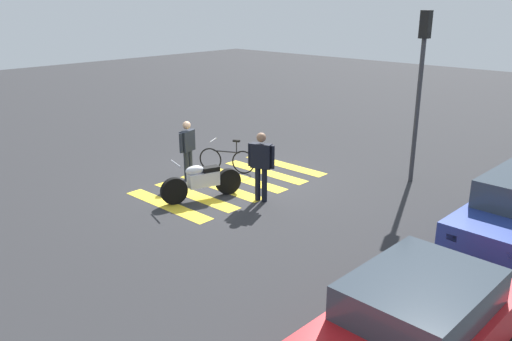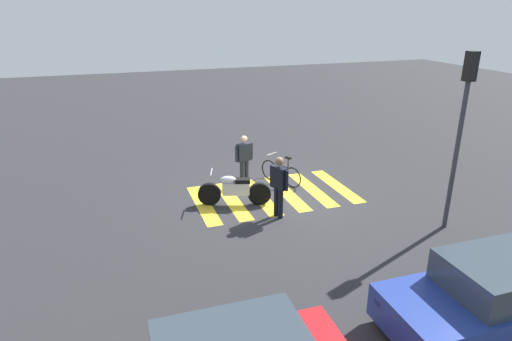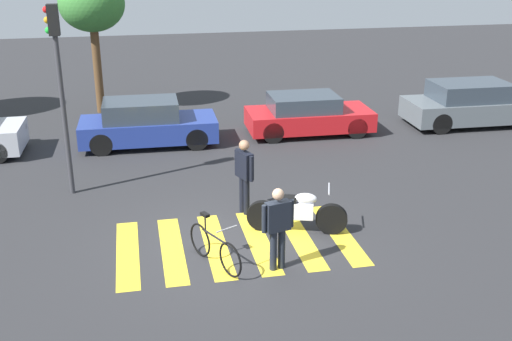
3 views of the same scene
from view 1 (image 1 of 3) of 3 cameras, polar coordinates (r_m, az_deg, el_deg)
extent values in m
plane|color=#2B2B2D|center=(14.41, -2.60, -1.39)|extent=(60.00, 60.00, 0.00)
cylinder|color=black|center=(12.98, -9.00, -2.25)|extent=(0.69, 0.35, 0.68)
cylinder|color=black|center=(13.51, -3.07, -1.21)|extent=(0.69, 0.35, 0.68)
cube|color=silver|center=(13.19, -5.80, -0.95)|extent=(0.85, 0.52, 0.36)
ellipsoid|color=silver|center=(13.02, -6.77, 0.01)|extent=(0.53, 0.38, 0.24)
cube|color=black|center=(13.18, -5.04, 0.17)|extent=(0.49, 0.37, 0.12)
cylinder|color=#A5A5AD|center=(12.78, -8.82, 0.75)|extent=(0.23, 0.60, 0.04)
torus|color=black|center=(15.42, -5.03, 1.24)|extent=(0.35, 0.64, 0.69)
torus|color=black|center=(15.08, -1.40, 0.92)|extent=(0.35, 0.64, 0.69)
cylinder|color=black|center=(15.16, -3.25, 2.09)|extent=(0.39, 0.73, 0.04)
cylinder|color=black|center=(15.02, -2.16, 2.62)|extent=(0.04, 0.04, 0.34)
cube|color=black|center=(14.97, -2.17, 3.29)|extent=(0.18, 0.22, 0.06)
cylinder|color=#99999E|center=(15.22, -4.73, 3.37)|extent=(0.42, 0.23, 0.03)
cylinder|color=#1E232D|center=(14.68, -7.66, 0.53)|extent=(0.14, 0.14, 0.82)
cylinder|color=#1E232D|center=(14.82, -7.25, 0.71)|extent=(0.14, 0.14, 0.82)
cube|color=#1E232D|center=(14.55, -7.57, 3.26)|extent=(0.51, 0.31, 0.58)
sphere|color=tan|center=(14.44, -7.64, 4.95)|extent=(0.22, 0.22, 0.22)
cylinder|color=#1E232D|center=(14.33, -8.25, 2.99)|extent=(0.09, 0.09, 0.55)
cylinder|color=#1E232D|center=(14.78, -6.91, 3.52)|extent=(0.09, 0.09, 0.55)
cylinder|color=black|center=(13.03, 0.20, -1.49)|extent=(0.14, 0.14, 0.87)
cylinder|color=black|center=(12.96, 0.93, -1.59)|extent=(0.14, 0.14, 0.87)
cube|color=black|center=(12.76, 0.57, 1.62)|extent=(0.37, 0.55, 0.62)
sphere|color=#8C664C|center=(12.64, 0.58, 3.66)|extent=(0.24, 0.24, 0.24)
cylinder|color=black|center=(12.87, -0.69, 1.77)|extent=(0.09, 0.09, 0.59)
cylinder|color=black|center=(12.66, 1.86, 1.47)|extent=(0.09, 0.09, 0.59)
cube|color=yellow|center=(15.97, 3.17, 0.60)|extent=(0.45, 2.93, 0.01)
cube|color=yellow|center=(15.32, 1.01, -0.15)|extent=(0.45, 2.93, 0.01)
cube|color=yellow|center=(14.70, -1.35, -0.95)|extent=(0.45, 2.93, 0.01)
cube|color=yellow|center=(14.11, -3.91, -1.82)|extent=(0.45, 2.93, 0.01)
cube|color=yellow|center=(13.56, -6.68, -2.77)|extent=(0.45, 2.93, 0.01)
cube|color=yellow|center=(13.04, -9.69, -3.78)|extent=(0.45, 2.93, 0.01)
cylinder|color=black|center=(11.16, 21.02, -6.84)|extent=(0.67, 0.24, 0.67)
cylinder|color=black|center=(13.61, 25.85, -2.97)|extent=(0.67, 0.24, 0.67)
cube|color=#F2EDCC|center=(10.46, 20.77, -6.87)|extent=(0.08, 0.20, 0.12)
cylinder|color=black|center=(8.64, 25.69, -15.17)|extent=(0.66, 0.24, 0.66)
cylinder|color=black|center=(9.12, 16.22, -12.14)|extent=(0.66, 0.24, 0.66)
cube|color=red|center=(7.71, 16.57, -16.94)|extent=(4.02, 1.89, 0.60)
cube|color=#333D47|center=(7.57, 17.69, -12.82)|extent=(2.19, 1.63, 0.50)
cylinder|color=#38383D|center=(14.71, 17.28, 6.09)|extent=(0.12, 0.12, 3.89)
cube|color=black|center=(14.44, 18.16, 15.02)|extent=(0.24, 0.24, 0.70)
sphere|color=red|center=(14.55, 18.48, 15.92)|extent=(0.16, 0.16, 0.16)
sphere|color=orange|center=(14.56, 18.39, 15.02)|extent=(0.16, 0.16, 0.16)
sphere|color=green|center=(14.57, 18.30, 14.12)|extent=(0.16, 0.16, 0.16)
camera|label=2|loc=(5.22, 70.15, 14.82)|focal=30.85mm
camera|label=3|loc=(24.04, -19.83, 20.04)|focal=43.42mm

